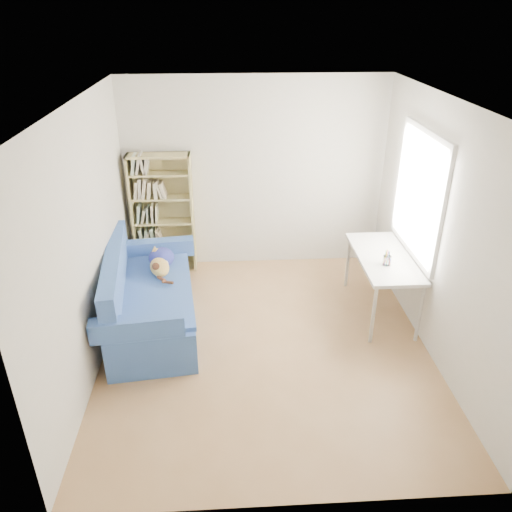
{
  "coord_description": "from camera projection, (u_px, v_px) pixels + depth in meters",
  "views": [
    {
      "loc": [
        -0.37,
        -4.47,
        3.38
      ],
      "look_at": [
        -0.08,
        0.48,
        0.85
      ],
      "focal_mm": 35.0,
      "sensor_mm": 36.0,
      "label": 1
    }
  ],
  "objects": [
    {
      "name": "bookshelf",
      "position": [
        163.0,
        218.0,
        6.77
      ],
      "size": [
        0.82,
        0.26,
        1.65
      ],
      "color": "tan",
      "rests_on": "ground"
    },
    {
      "name": "desk",
      "position": [
        384.0,
        261.0,
        5.81
      ],
      "size": [
        0.61,
        1.34,
        0.75
      ],
      "color": "silver",
      "rests_on": "ground"
    },
    {
      "name": "room_shell",
      "position": [
        277.0,
        204.0,
        4.82
      ],
      "size": [
        3.54,
        4.04,
        2.62
      ],
      "color": "silver",
      "rests_on": "ground"
    },
    {
      "name": "pen_cup",
      "position": [
        387.0,
        259.0,
        5.57
      ],
      "size": [
        0.09,
        0.09,
        0.18
      ],
      "color": "white",
      "rests_on": "desk"
    },
    {
      "name": "ground",
      "position": [
        266.0,
        344.0,
        5.53
      ],
      "size": [
        4.0,
        4.0,
        0.0
      ],
      "primitive_type": "plane",
      "color": "olive",
      "rests_on": "ground"
    },
    {
      "name": "sofa",
      "position": [
        148.0,
        299.0,
        5.7
      ],
      "size": [
        1.12,
        2.02,
        0.94
      ],
      "rotation": [
        0.0,
        0.0,
        0.12
      ],
      "color": "#26478A",
      "rests_on": "ground"
    }
  ]
}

